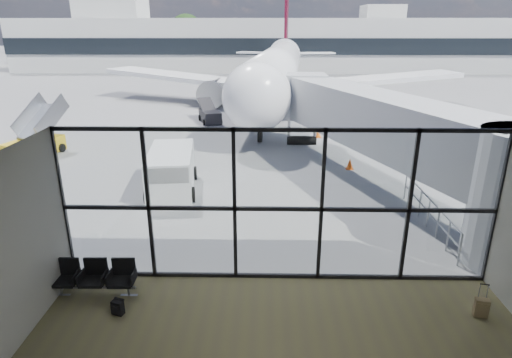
{
  "coord_description": "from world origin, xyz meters",
  "views": [
    {
      "loc": [
        -0.37,
        -10.87,
        6.99
      ],
      "look_at": [
        -0.67,
        3.0,
        1.99
      ],
      "focal_mm": 30.0,
      "sensor_mm": 36.0,
      "label": 1
    }
  ],
  "objects_px": {
    "airliner": "(277,69)",
    "service_van": "(171,171)",
    "suitcase": "(481,308)",
    "backpack": "(118,308)",
    "belt_loader": "(210,115)",
    "seating_row": "(95,275)",
    "mobile_stairs": "(35,145)"
  },
  "relations": [
    {
      "from": "backpack",
      "to": "airliner",
      "type": "bearing_deg",
      "value": 100.4
    },
    {
      "from": "suitcase",
      "to": "seating_row",
      "type": "bearing_deg",
      "value": -171.71
    },
    {
      "from": "suitcase",
      "to": "airliner",
      "type": "height_order",
      "value": "airliner"
    },
    {
      "from": "suitcase",
      "to": "mobile_stairs",
      "type": "distance_m",
      "value": 23.22
    },
    {
      "from": "service_van",
      "to": "belt_loader",
      "type": "relative_size",
      "value": 1.21
    },
    {
      "from": "backpack",
      "to": "service_van",
      "type": "bearing_deg",
      "value": 111.34
    },
    {
      "from": "seating_row",
      "to": "belt_loader",
      "type": "relative_size",
      "value": 0.62
    },
    {
      "from": "seating_row",
      "to": "belt_loader",
      "type": "bearing_deg",
      "value": 88.14
    },
    {
      "from": "airliner",
      "to": "service_van",
      "type": "distance_m",
      "value": 24.43
    },
    {
      "from": "mobile_stairs",
      "to": "suitcase",
      "type": "bearing_deg",
      "value": -21.24
    },
    {
      "from": "backpack",
      "to": "service_van",
      "type": "relative_size",
      "value": 0.1
    },
    {
      "from": "belt_loader",
      "to": "seating_row",
      "type": "bearing_deg",
      "value": -110.1
    },
    {
      "from": "backpack",
      "to": "belt_loader",
      "type": "xyz_separation_m",
      "value": [
        -0.5,
        23.11,
        0.33
      ]
    },
    {
      "from": "seating_row",
      "to": "service_van",
      "type": "xyz_separation_m",
      "value": [
        0.52,
        7.7,
        0.39
      ]
    },
    {
      "from": "airliner",
      "to": "service_van",
      "type": "height_order",
      "value": "airliner"
    },
    {
      "from": "suitcase",
      "to": "airliner",
      "type": "relative_size",
      "value": 0.02
    },
    {
      "from": "seating_row",
      "to": "suitcase",
      "type": "relative_size",
      "value": 2.51
    },
    {
      "from": "seating_row",
      "to": "suitcase",
      "type": "bearing_deg",
      "value": -5.41
    },
    {
      "from": "airliner",
      "to": "belt_loader",
      "type": "distance_m",
      "value": 11.01
    },
    {
      "from": "seating_row",
      "to": "belt_loader",
      "type": "height_order",
      "value": "belt_loader"
    },
    {
      "from": "suitcase",
      "to": "mobile_stairs",
      "type": "height_order",
      "value": "mobile_stairs"
    },
    {
      "from": "backpack",
      "to": "service_van",
      "type": "distance_m",
      "value": 8.67
    },
    {
      "from": "belt_loader",
      "to": "suitcase",
      "type": "bearing_deg",
      "value": -86.12
    },
    {
      "from": "airliner",
      "to": "belt_loader",
      "type": "relative_size",
      "value": 10.78
    },
    {
      "from": "backpack",
      "to": "mobile_stairs",
      "type": "bearing_deg",
      "value": 142.28
    },
    {
      "from": "seating_row",
      "to": "belt_loader",
      "type": "xyz_separation_m",
      "value": [
        0.4,
        22.18,
        -0.02
      ]
    },
    {
      "from": "backpack",
      "to": "belt_loader",
      "type": "distance_m",
      "value": 23.11
    },
    {
      "from": "backpack",
      "to": "mobile_stairs",
      "type": "distance_m",
      "value": 16.89
    },
    {
      "from": "seating_row",
      "to": "service_van",
      "type": "bearing_deg",
      "value": 85.32
    },
    {
      "from": "suitcase",
      "to": "belt_loader",
      "type": "relative_size",
      "value": 0.25
    },
    {
      "from": "belt_loader",
      "to": "service_van",
      "type": "bearing_deg",
      "value": -108.6
    },
    {
      "from": "airliner",
      "to": "suitcase",
      "type": "bearing_deg",
      "value": -76.96
    }
  ]
}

